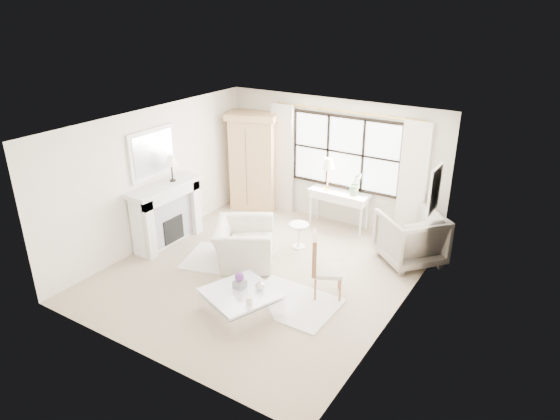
# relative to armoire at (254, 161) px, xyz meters

# --- Properties ---
(floor) EXTENTS (5.50, 5.50, 0.00)m
(floor) POSITION_rel_armoire_xyz_m (1.83, -2.44, -1.14)
(floor) COLOR tan
(floor) RESTS_ON ground
(ceiling) EXTENTS (5.50, 5.50, 0.00)m
(ceiling) POSITION_rel_armoire_xyz_m (1.83, -2.44, 1.56)
(ceiling) COLOR white
(ceiling) RESTS_ON ground
(wall_back) EXTENTS (5.00, 0.00, 5.00)m
(wall_back) POSITION_rel_armoire_xyz_m (1.83, 0.31, 0.21)
(wall_back) COLOR beige
(wall_back) RESTS_ON ground
(wall_front) EXTENTS (5.00, 0.00, 5.00)m
(wall_front) POSITION_rel_armoire_xyz_m (1.83, -5.19, 0.21)
(wall_front) COLOR beige
(wall_front) RESTS_ON ground
(wall_left) EXTENTS (0.00, 5.50, 5.50)m
(wall_left) POSITION_rel_armoire_xyz_m (-0.67, -2.44, 0.21)
(wall_left) COLOR silver
(wall_left) RESTS_ON ground
(wall_right) EXTENTS (0.00, 5.50, 5.50)m
(wall_right) POSITION_rel_armoire_xyz_m (4.33, -2.44, 0.21)
(wall_right) COLOR white
(wall_right) RESTS_ON ground
(window_pane) EXTENTS (2.40, 0.02, 1.50)m
(window_pane) POSITION_rel_armoire_xyz_m (2.13, 0.29, 0.46)
(window_pane) COLOR white
(window_pane) RESTS_ON wall_back
(window_frame) EXTENTS (2.50, 0.04, 1.50)m
(window_frame) POSITION_rel_armoire_xyz_m (2.13, 0.28, 0.46)
(window_frame) COLOR black
(window_frame) RESTS_ON wall_back
(curtain_rod) EXTENTS (3.30, 0.04, 0.04)m
(curtain_rod) POSITION_rel_armoire_xyz_m (2.13, 0.23, 1.33)
(curtain_rod) COLOR #AA863B
(curtain_rod) RESTS_ON wall_back
(curtain_left) EXTENTS (0.55, 0.10, 2.47)m
(curtain_left) POSITION_rel_armoire_xyz_m (0.63, 0.21, 0.10)
(curtain_left) COLOR beige
(curtain_left) RESTS_ON ground
(curtain_right) EXTENTS (0.55, 0.10, 2.47)m
(curtain_right) POSITION_rel_armoire_xyz_m (3.63, 0.21, 0.10)
(curtain_right) COLOR silver
(curtain_right) RESTS_ON ground
(fireplace) EXTENTS (0.58, 1.66, 1.26)m
(fireplace) POSITION_rel_armoire_xyz_m (-0.45, -2.44, -0.49)
(fireplace) COLOR silver
(fireplace) RESTS_ON ground
(mirror_frame) EXTENTS (0.05, 1.15, 0.95)m
(mirror_frame) POSITION_rel_armoire_xyz_m (-0.64, -2.44, 0.70)
(mirror_frame) COLOR white
(mirror_frame) RESTS_ON wall_left
(mirror_glass) EXTENTS (0.02, 1.00, 0.80)m
(mirror_glass) POSITION_rel_armoire_xyz_m (-0.61, -2.44, 0.70)
(mirror_glass) COLOR silver
(mirror_glass) RESTS_ON wall_left
(art_frame) EXTENTS (0.04, 0.62, 0.82)m
(art_frame) POSITION_rel_armoire_xyz_m (4.30, -0.74, 0.41)
(art_frame) COLOR silver
(art_frame) RESTS_ON wall_right
(art_canvas) EXTENTS (0.01, 0.52, 0.72)m
(art_canvas) POSITION_rel_armoire_xyz_m (4.28, -0.74, 0.41)
(art_canvas) COLOR beige
(art_canvas) RESTS_ON wall_right
(mantel_lamp) EXTENTS (0.22, 0.22, 0.51)m
(mantel_lamp) POSITION_rel_armoire_xyz_m (-0.38, -2.23, 0.51)
(mantel_lamp) COLOR black
(mantel_lamp) RESTS_ON fireplace
(armoire) EXTENTS (1.28, 1.00, 2.24)m
(armoire) POSITION_rel_armoire_xyz_m (0.00, 0.00, 0.00)
(armoire) COLOR tan
(armoire) RESTS_ON floor
(console_table) EXTENTS (1.31, 0.49, 0.80)m
(console_table) POSITION_rel_armoire_xyz_m (2.14, 0.07, -0.74)
(console_table) COLOR white
(console_table) RESTS_ON floor
(console_lamp) EXTENTS (0.28, 0.28, 0.69)m
(console_lamp) POSITION_rel_armoire_xyz_m (1.85, 0.07, 0.22)
(console_lamp) COLOR #C69044
(console_lamp) RESTS_ON console_table
(orchid_plant) EXTENTS (0.35, 0.33, 0.49)m
(orchid_plant) POSITION_rel_armoire_xyz_m (2.49, 0.08, -0.09)
(orchid_plant) COLOR #58744D
(orchid_plant) RESTS_ON console_table
(side_table) EXTENTS (0.40, 0.40, 0.51)m
(side_table) POSITION_rel_armoire_xyz_m (1.91, -1.23, -0.81)
(side_table) COLOR white
(side_table) RESTS_ON floor
(rug_left) EXTENTS (1.83, 1.52, 0.03)m
(rug_left) POSITION_rel_armoire_xyz_m (1.05, -2.41, -1.13)
(rug_left) COLOR white
(rug_left) RESTS_ON floor
(rug_right) EXTENTS (1.48, 1.12, 0.03)m
(rug_right) POSITION_rel_armoire_xyz_m (2.80, -3.01, -1.13)
(rug_right) COLOR white
(rug_right) RESTS_ON floor
(club_armchair) EXTENTS (1.50, 1.55, 0.77)m
(club_armchair) POSITION_rel_armoire_xyz_m (1.35, -2.29, -0.75)
(club_armchair) COLOR beige
(club_armchair) RESTS_ON floor
(wingback_chair) EXTENTS (1.49, 1.49, 0.97)m
(wingback_chair) POSITION_rel_armoire_xyz_m (3.94, -0.61, -0.65)
(wingback_chair) COLOR gray
(wingback_chair) RESTS_ON floor
(french_chair) EXTENTS (0.65, 0.65, 1.08)m
(french_chair) POSITION_rel_armoire_xyz_m (3.15, -2.48, -0.83)
(french_chair) COLOR #93603E
(french_chair) RESTS_ON floor
(coffee_table) EXTENTS (1.29, 1.29, 0.38)m
(coffee_table) POSITION_rel_armoire_xyz_m (2.27, -3.64, -0.96)
(coffee_table) COLOR white
(coffee_table) RESTS_ON floor
(planter_box) EXTENTS (0.17, 0.17, 0.13)m
(planter_box) POSITION_rel_armoire_xyz_m (2.18, -3.55, -0.70)
(planter_box) COLOR gray
(planter_box) RESTS_ON coffee_table
(planter_flowers) EXTENTS (0.15, 0.15, 0.15)m
(planter_flowers) POSITION_rel_armoire_xyz_m (2.18, -3.55, -0.56)
(planter_flowers) COLOR #623079
(planter_flowers) RESTS_ON planter_box
(pillar_candle) EXTENTS (0.10, 0.10, 0.12)m
(pillar_candle) POSITION_rel_armoire_xyz_m (2.57, -3.84, -0.70)
(pillar_candle) COLOR silver
(pillar_candle) RESTS_ON coffee_table
(coffee_vase) EXTENTS (0.15, 0.15, 0.16)m
(coffee_vase) POSITION_rel_armoire_xyz_m (2.48, -3.42, -0.68)
(coffee_vase) COLOR silver
(coffee_vase) RESTS_ON coffee_table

